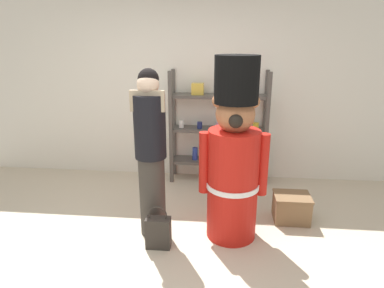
{
  "coord_description": "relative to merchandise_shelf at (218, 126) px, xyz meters",
  "views": [
    {
      "loc": [
        0.53,
        -2.57,
        1.98
      ],
      "look_at": [
        0.23,
        0.52,
        1.0
      ],
      "focal_mm": 31.1,
      "sensor_mm": 36.0,
      "label": 1
    }
  ],
  "objects": [
    {
      "name": "merchandise_shelf",
      "position": [
        0.0,
        0.0,
        0.0
      ],
      "size": [
        1.36,
        0.35,
        1.58
      ],
      "color": "#4C4742",
      "rests_on": "ground_plane"
    },
    {
      "name": "back_wall",
      "position": [
        -0.46,
        0.22,
        0.49
      ],
      "size": [
        6.4,
        0.12,
        2.6
      ],
      "primitive_type": "cube",
      "color": "silver",
      "rests_on": "ground_plane"
    },
    {
      "name": "person_shopper",
      "position": [
        -0.64,
        -1.48,
        0.1
      ],
      "size": [
        0.33,
        0.31,
        1.73
      ],
      "color": "#38332D",
      "rests_on": "ground_plane"
    },
    {
      "name": "teddy_bear_guard",
      "position": [
        0.18,
        -1.44,
        0.04
      ],
      "size": [
        0.69,
        0.53,
        1.85
      ],
      "color": "red",
      "rests_on": "ground_plane"
    },
    {
      "name": "shopping_bag",
      "position": [
        -0.54,
        -1.74,
        -0.65
      ],
      "size": [
        0.24,
        0.13,
        0.45
      ],
      "color": "#332D28",
      "rests_on": "ground_plane"
    },
    {
      "name": "ground_plane",
      "position": [
        -0.46,
        -1.98,
        -0.81
      ],
      "size": [
        6.4,
        6.4,
        0.0
      ],
      "primitive_type": "plane",
      "color": "beige"
    },
    {
      "name": "display_crate",
      "position": [
        0.87,
        -1.08,
        -0.66
      ],
      "size": [
        0.4,
        0.34,
        0.31
      ],
      "color": "brown",
      "rests_on": "ground_plane"
    }
  ]
}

